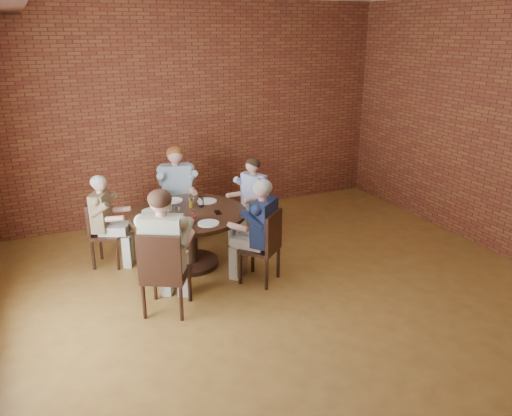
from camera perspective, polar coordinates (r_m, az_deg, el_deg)
name	(u,v)px	position (r m, az deg, el deg)	size (l,w,h in m)	color
floor	(299,310)	(5.70, 4.98, -11.54)	(7.00, 7.00, 0.00)	olive
wall_back	(195,112)	(8.18, -7.02, 10.83)	(7.00, 7.00, 0.00)	brown
dining_table	(189,228)	(6.52, -7.69, -2.25)	(1.49, 1.49, 0.75)	#341B11
chair_a	(255,209)	(7.24, -0.11, -0.14)	(0.49, 0.49, 0.89)	#341B11
diner_a	(251,201)	(7.14, -0.54, 0.75)	(0.48, 0.59, 1.25)	#36498D
chair_b	(177,202)	(7.53, -9.01, 0.65)	(0.50, 0.50, 0.96)	#341B11
diner_b	(177,193)	(7.39, -8.98, 1.65)	(0.55, 0.68, 1.37)	#859CAA
chair_c	(101,231)	(6.80, -17.27, -2.50)	(0.50, 0.50, 0.88)	#341B11
diner_c	(106,221)	(6.73, -16.82, -1.48)	(0.46, 0.57, 1.22)	brown
chair_d	(163,271)	(5.44, -10.54, -7.08)	(0.64, 0.64, 0.98)	#341B11
diner_d	(165,252)	(5.45, -10.39, -4.93)	(0.58, 0.71, 1.42)	#C1AE98
chair_e	(266,244)	(6.04, 1.10, -4.18)	(0.58, 0.58, 0.92)	#341B11
diner_e	(259,232)	(6.01, 0.40, -2.73)	(0.51, 0.63, 1.31)	#172142
plate_a	(207,201)	(6.78, -5.61, 0.79)	(0.26, 0.26, 0.01)	white
plate_b	(173,201)	(6.87, -9.47, 0.85)	(0.26, 0.26, 0.01)	white
plate_c	(152,211)	(6.52, -11.81, -0.35)	(0.26, 0.26, 0.01)	white
plate_d	(209,223)	(6.01, -5.44, -1.75)	(0.26, 0.26, 0.01)	white
glass_a	(201,202)	(6.58, -6.29, 0.73)	(0.07, 0.07, 0.14)	white
glass_b	(192,202)	(6.58, -7.38, 0.67)	(0.07, 0.07, 0.14)	white
glass_c	(168,202)	(6.63, -10.05, 0.69)	(0.07, 0.07, 0.14)	white
glass_d	(169,205)	(6.49, -9.92, 0.28)	(0.07, 0.07, 0.14)	white
glass_e	(177,212)	(6.26, -9.00, -0.42)	(0.07, 0.07, 0.14)	white
glass_f	(193,218)	(6.04, -7.26, -1.09)	(0.07, 0.07, 0.14)	white
smartphone	(218,212)	(6.37, -4.41, -0.50)	(0.07, 0.15, 0.01)	black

